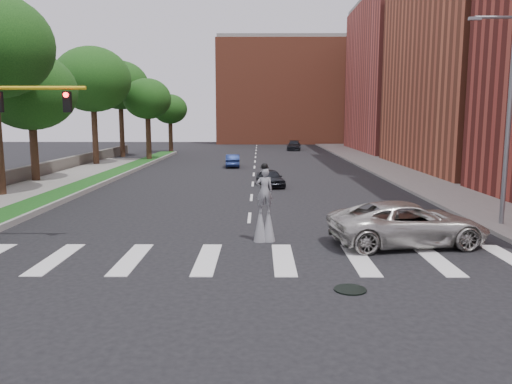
% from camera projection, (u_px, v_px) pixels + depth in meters
% --- Properties ---
extents(ground_plane, '(160.00, 160.00, 0.00)m').
position_uv_depth(ground_plane, '(244.00, 268.00, 15.85)').
color(ground_plane, black).
rests_on(ground_plane, ground).
extents(grass_median, '(2.00, 60.00, 0.25)m').
position_uv_depth(grass_median, '(92.00, 182.00, 35.68)').
color(grass_median, '#134514').
rests_on(grass_median, ground).
extents(median_curb, '(0.20, 60.00, 0.28)m').
position_uv_depth(median_curb, '(107.00, 182.00, 35.67)').
color(median_curb, gray).
rests_on(median_curb, ground).
extents(sidewalk_right, '(5.00, 90.00, 0.18)m').
position_uv_depth(sidewalk_right, '(407.00, 175.00, 40.46)').
color(sidewalk_right, slate).
rests_on(sidewalk_right, ground).
extents(stone_wall, '(0.50, 56.00, 1.10)m').
position_uv_depth(stone_wall, '(28.00, 173.00, 37.63)').
color(stone_wall, '#544F48').
rests_on(stone_wall, ground).
extents(manhole, '(0.90, 0.90, 0.04)m').
position_uv_depth(manhole, '(350.00, 290.00, 13.84)').
color(manhole, black).
rests_on(manhole, ground).
extents(building_mid, '(16.00, 22.00, 24.00)m').
position_uv_depth(building_mid, '(506.00, 33.00, 43.56)').
color(building_mid, '#A04C32').
rests_on(building_mid, ground).
extents(building_far, '(16.00, 22.00, 20.00)m').
position_uv_depth(building_far, '(418.00, 78.00, 67.59)').
color(building_far, '#B84D44').
rests_on(building_far, ground).
extents(building_backdrop, '(26.00, 14.00, 18.00)m').
position_uv_depth(building_backdrop, '(290.00, 93.00, 91.57)').
color(building_backdrop, '#A04C32').
rests_on(building_backdrop, ground).
extents(streetlight, '(2.05, 0.20, 9.00)m').
position_uv_depth(streetlight, '(507.00, 114.00, 20.97)').
color(streetlight, slate).
rests_on(streetlight, ground).
extents(stilt_performer, '(0.84, 0.56, 3.04)m').
position_uv_depth(stilt_performer, '(264.00, 210.00, 19.12)').
color(stilt_performer, '#321F14').
rests_on(stilt_performer, ground).
extents(suv_crossing, '(6.17, 3.48, 1.63)m').
position_uv_depth(suv_crossing, '(408.00, 224.00, 18.65)').
color(suv_crossing, '#BBB8B1').
rests_on(suv_crossing, ground).
extents(car_near, '(2.22, 3.73, 1.19)m').
position_uv_depth(car_near, '(271.00, 178.00, 34.27)').
color(car_near, black).
rests_on(car_near, ground).
extents(car_mid, '(1.47, 3.75, 1.22)m').
position_uv_depth(car_mid, '(233.00, 161.00, 47.63)').
color(car_mid, navy).
rests_on(car_mid, ground).
extents(car_far, '(2.35, 4.81, 1.35)m').
position_uv_depth(car_far, '(294.00, 146.00, 71.31)').
color(car_far, black).
rests_on(car_far, ground).
extents(tree_3, '(6.51, 6.51, 9.33)m').
position_uv_depth(tree_3, '(30.00, 92.00, 35.53)').
color(tree_3, '#321F14').
rests_on(tree_3, ground).
extents(tree_4, '(7.31, 7.31, 11.42)m').
position_uv_depth(tree_4, '(92.00, 80.00, 47.79)').
color(tree_4, '#321F14').
rests_on(tree_4, ground).
extents(tree_5, '(6.65, 6.65, 11.26)m').
position_uv_depth(tree_5, '(120.00, 85.00, 58.44)').
color(tree_5, '#321F14').
rests_on(tree_5, ground).
extents(tree_6, '(5.05, 5.05, 8.80)m').
position_uv_depth(tree_6, '(147.00, 99.00, 52.90)').
color(tree_6, '#321F14').
rests_on(tree_6, ground).
extents(tree_7, '(4.58, 4.58, 7.71)m').
position_uv_depth(tree_7, '(170.00, 109.00, 66.01)').
color(tree_7, '#321F14').
rests_on(tree_7, ground).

